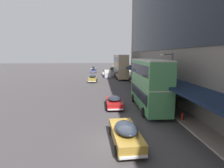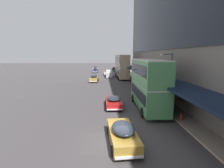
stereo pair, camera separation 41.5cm
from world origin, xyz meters
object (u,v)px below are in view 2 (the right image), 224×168
Objects in this scene: transit_bus_kerbside_front at (148,83)px; sedan_trailing_mid at (114,69)px; transit_bus_kerbside_rear at (122,66)px; sedan_lead_mid at (95,70)px; sedan_far_back at (107,72)px; street_lamp at (169,76)px; sedan_oncoming_rear at (96,68)px; sedan_trailing_near at (122,133)px; vw_van at (109,73)px; fire_hydrant at (181,117)px; sedan_second_near at (94,78)px; sedan_second_mid at (114,102)px; pedestrian_at_kerb at (170,95)px.

transit_bus_kerbside_front is 1.88× the size of sedan_trailing_mid.
transit_bus_kerbside_rear is 17.39m from sedan_lead_mid.
transit_bus_kerbside_front is 1.96× the size of sedan_far_back.
street_lamp reaches higher than transit_bus_kerbside_front.
street_lamp is (10.48, -51.77, 3.10)m from sedan_oncoming_rear.
transit_bus_kerbside_rear reaches higher than sedan_trailing_near.
vw_van is at bearing 96.82° from transit_bus_kerbside_front.
sedan_oncoming_rear reaches higher than fire_hydrant.
sedan_trailing_near is 0.80× the size of street_lamp.
sedan_lead_mid is at bearing 91.47° from sedan_second_near.
sedan_oncoming_rear is 1.02× the size of sedan_far_back.
sedan_second_mid is at bearing 140.45° from fire_hydrant.
sedan_oncoming_rear is at bearing 91.48° from sedan_second_near.
transit_bus_kerbside_front reaches higher than sedan_second_mid.
pedestrian_at_kerb is 0.29× the size of street_lamp.
transit_bus_kerbside_front reaches higher than pedestrian_at_kerb.
sedan_second_mid is 2.31× the size of pedestrian_at_kerb.
fire_hydrant is (6.02, 3.74, -0.27)m from sedan_trailing_near.
vw_van is at bearing -98.07° from sedan_trailing_mid.
fire_hydrant is (5.60, -33.60, -0.60)m from vw_van.
transit_bus_kerbside_front is at bearing -83.18° from vw_van.
sedan_far_back is (0.06, 34.68, 0.08)m from sedan_second_mid.
sedan_second_mid is at bearing -169.95° from pedestrian_at_kerb.
sedan_far_back is 36.33m from street_lamp.
sedan_far_back is at bearing 96.35° from transit_bus_kerbside_front.
sedan_oncoming_rear is at bearing 98.95° from transit_bus_kerbside_front.
street_lamp is 5.29m from fire_hydrant.
fire_hydrant is at bearing -86.08° from transit_bus_kerbside_rear.
sedan_second_near is at bearing 109.18° from transit_bus_kerbside_front.
sedan_oncoming_rear reaches higher than sedan_trailing_mid.
sedan_oncoming_rear is 1.05× the size of vw_van.
sedan_trailing_near is 43.46m from sedan_far_back.
pedestrian_at_kerb is (11.55, -49.48, 0.40)m from sedan_oncoming_rear.
sedan_lead_mid reaches higher than sedan_trailing_mid.
vw_van is (0.42, 37.34, 0.33)m from sedan_trailing_near.
vw_van is 2.46× the size of pedestrian_at_kerb.
street_lamp reaches higher than sedan_second_near.
fire_hydrant is (6.04, -39.72, -0.30)m from sedan_far_back.
transit_bus_kerbside_rear is 2.33× the size of sedan_oncoming_rear.
transit_bus_kerbside_front reaches higher than fire_hydrant.
fire_hydrant is at bearing -101.93° from pedestrian_at_kerb.
sedan_oncoming_rear is 6.86× the size of fire_hydrant.
transit_bus_kerbside_rear reaches higher than sedan_second_near.
sedan_oncoming_rear is at bearing 94.63° from sedan_second_mid.
pedestrian_at_kerb is at bearing -84.97° from sedan_trailing_mid.
transit_bus_kerbside_rear is 6.04× the size of pedestrian_at_kerb.
sedan_far_back is at bearing 100.02° from street_lamp.
sedan_oncoming_rear is 9.05m from sedan_lead_mid.
sedan_trailing_near is 59.72m from sedan_oncoming_rear.
sedan_oncoming_rear is at bearing 91.50° from sedan_lead_mid.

